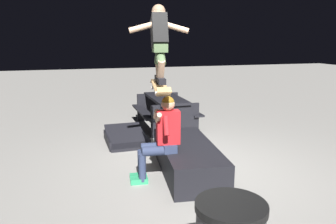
{
  "coord_description": "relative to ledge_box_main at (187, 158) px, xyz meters",
  "views": [
    {
      "loc": [
        -4.69,
        1.83,
        2.09
      ],
      "look_at": [
        -0.23,
        0.49,
        1.06
      ],
      "focal_mm": 34.78,
      "sensor_mm": 36.0,
      "label": 1
    }
  ],
  "objects": [
    {
      "name": "person_sitting_on_ledge",
      "position": [
        -0.2,
        0.49,
        0.48
      ],
      "size": [
        0.6,
        0.77,
        1.29
      ],
      "color": "#2D3856",
      "rests_on": "ground"
    },
    {
      "name": "picnic_table_back",
      "position": [
        2.72,
        -0.43,
        0.27
      ],
      "size": [
        1.71,
        1.35,
        0.75
      ],
      "color": "black",
      "rests_on": "ground"
    },
    {
      "name": "kicker_ramp",
      "position": [
        1.76,
        0.71,
        -0.16
      ],
      "size": [
        1.1,
        0.82,
        0.39
      ],
      "color": "black",
      "rests_on": "ground"
    },
    {
      "name": "skateboard",
      "position": [
        -0.05,
        0.46,
        1.18
      ],
      "size": [
        1.04,
        0.35,
        0.15
      ],
      "color": "#AD8451"
    },
    {
      "name": "ledge_box_main",
      "position": [
        0.0,
        0.0,
        0.0
      ],
      "size": [
        2.1,
        1.06,
        0.46
      ],
      "primitive_type": "cube",
      "rotation": [
        0.0,
        0.0,
        -0.12
      ],
      "color": "black",
      "rests_on": "ground"
    },
    {
      "name": "skater_airborne",
      "position": [
        0.01,
        0.46,
        1.86
      ],
      "size": [
        0.63,
        0.89,
        1.12
      ],
      "color": "black"
    },
    {
      "name": "ground_plane",
      "position": [
        0.02,
        -0.11,
        -0.23
      ],
      "size": [
        40.0,
        40.0,
        0.0
      ],
      "primitive_type": "plane",
      "color": "gray"
    }
  ]
}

